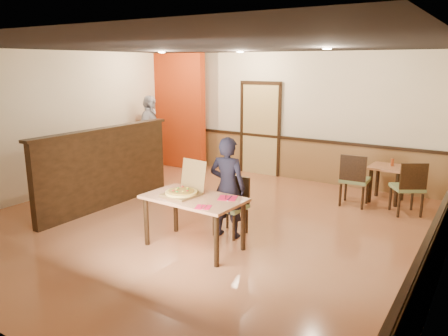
{
  "coord_description": "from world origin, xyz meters",
  "views": [
    {
      "loc": [
        3.88,
        -5.5,
        2.55
      ],
      "look_at": [
        0.39,
        0.0,
        0.98
      ],
      "focal_mm": 35.0,
      "sensor_mm": 36.0,
      "label": 1
    }
  ],
  "objects_px": {
    "diner": "(228,187)",
    "passerby": "(150,135)",
    "side_chair_left": "(354,178)",
    "side_chair_right": "(409,186)",
    "pizza_box": "(184,191)",
    "condiment": "(392,162)",
    "diner_chair": "(233,203)",
    "side_table": "(387,175)",
    "main_table": "(194,204)"
  },
  "relations": [
    {
      "from": "side_chair_left",
      "to": "diner",
      "type": "relative_size",
      "value": 0.64
    },
    {
      "from": "side_chair_left",
      "to": "condiment",
      "type": "distance_m",
      "value": 0.87
    },
    {
      "from": "diner",
      "to": "pizza_box",
      "type": "relative_size",
      "value": 2.71
    },
    {
      "from": "diner",
      "to": "diner_chair",
      "type": "bearing_deg",
      "value": -101.43
    },
    {
      "from": "side_chair_right",
      "to": "pizza_box",
      "type": "distance_m",
      "value": 3.94
    },
    {
      "from": "condiment",
      "to": "pizza_box",
      "type": "bearing_deg",
      "value": -118.65
    },
    {
      "from": "diner_chair",
      "to": "diner",
      "type": "height_order",
      "value": "diner"
    },
    {
      "from": "side_chair_right",
      "to": "pizza_box",
      "type": "xyz_separation_m",
      "value": [
        -2.47,
        -3.06,
        0.29
      ]
    },
    {
      "from": "diner",
      "to": "pizza_box",
      "type": "distance_m",
      "value": 0.7
    },
    {
      "from": "condiment",
      "to": "diner",
      "type": "bearing_deg",
      "value": -118.36
    },
    {
      "from": "diner_chair",
      "to": "passerby",
      "type": "distance_m",
      "value": 4.24
    },
    {
      "from": "diner_chair",
      "to": "diner",
      "type": "distance_m",
      "value": 0.32
    },
    {
      "from": "condiment",
      "to": "side_table",
      "type": "bearing_deg",
      "value": -133.6
    },
    {
      "from": "main_table",
      "to": "diner",
      "type": "distance_m",
      "value": 0.65
    },
    {
      "from": "side_table",
      "to": "pizza_box",
      "type": "distance_m",
      "value": 4.18
    },
    {
      "from": "condiment",
      "to": "side_chair_left",
      "type": "bearing_deg",
      "value": -126.39
    },
    {
      "from": "side_chair_left",
      "to": "pizza_box",
      "type": "xyz_separation_m",
      "value": [
        -1.53,
        -3.04,
        0.27
      ]
    },
    {
      "from": "passerby",
      "to": "condiment",
      "type": "height_order",
      "value": "passerby"
    },
    {
      "from": "diner_chair",
      "to": "passerby",
      "type": "relative_size",
      "value": 0.48
    },
    {
      "from": "side_chair_left",
      "to": "side_table",
      "type": "xyz_separation_m",
      "value": [
        0.45,
        0.62,
        -0.02
      ]
    },
    {
      "from": "diner_chair",
      "to": "condiment",
      "type": "distance_m",
      "value": 3.43
    },
    {
      "from": "side_chair_left",
      "to": "pizza_box",
      "type": "distance_m",
      "value": 3.42
    },
    {
      "from": "main_table",
      "to": "diner_chair",
      "type": "bearing_deg",
      "value": 78.84
    },
    {
      "from": "main_table",
      "to": "passerby",
      "type": "distance_m",
      "value": 4.53
    },
    {
      "from": "side_chair_left",
      "to": "pizza_box",
      "type": "relative_size",
      "value": 1.73
    },
    {
      "from": "passerby",
      "to": "condiment",
      "type": "bearing_deg",
      "value": -103.8
    },
    {
      "from": "diner",
      "to": "condiment",
      "type": "xyz_separation_m",
      "value": [
        1.68,
        3.12,
        -0.01
      ]
    },
    {
      "from": "pizza_box",
      "to": "condiment",
      "type": "bearing_deg",
      "value": 67.06
    },
    {
      "from": "side_table",
      "to": "diner",
      "type": "distance_m",
      "value": 3.48
    },
    {
      "from": "side_table",
      "to": "passerby",
      "type": "xyz_separation_m",
      "value": [
        -5.23,
        -0.72,
        0.41
      ]
    },
    {
      "from": "diner_chair",
      "to": "side_table",
      "type": "relative_size",
      "value": 1.3
    },
    {
      "from": "pizza_box",
      "to": "condiment",
      "type": "relative_size",
      "value": 4.05
    },
    {
      "from": "passerby",
      "to": "pizza_box",
      "type": "bearing_deg",
      "value": -154.41
    },
    {
      "from": "diner_chair",
      "to": "side_chair_right",
      "type": "bearing_deg",
      "value": 50.1
    },
    {
      "from": "main_table",
      "to": "condiment",
      "type": "bearing_deg",
      "value": 65.78
    },
    {
      "from": "side_chair_right",
      "to": "condiment",
      "type": "xyz_separation_m",
      "value": [
        -0.43,
        0.67,
        0.23
      ]
    },
    {
      "from": "side_chair_right",
      "to": "diner",
      "type": "relative_size",
      "value": 0.62
    },
    {
      "from": "diner_chair",
      "to": "passerby",
      "type": "xyz_separation_m",
      "value": [
        -3.6,
        2.19,
        0.44
      ]
    },
    {
      "from": "side_table",
      "to": "diner",
      "type": "relative_size",
      "value": 0.45
    },
    {
      "from": "side_chair_right",
      "to": "main_table",
      "type": "bearing_deg",
      "value": 20.86
    },
    {
      "from": "side_chair_right",
      "to": "side_table",
      "type": "bearing_deg",
      "value": -83.69
    },
    {
      "from": "side_chair_left",
      "to": "side_chair_right",
      "type": "relative_size",
      "value": 1.02
    },
    {
      "from": "diner_chair",
      "to": "condiment",
      "type": "relative_size",
      "value": 6.36
    },
    {
      "from": "diner_chair",
      "to": "side_table",
      "type": "xyz_separation_m",
      "value": [
        1.62,
        2.92,
        0.03
      ]
    },
    {
      "from": "diner",
      "to": "passerby",
      "type": "relative_size",
      "value": 0.83
    },
    {
      "from": "diner_chair",
      "to": "side_chair_left",
      "type": "xyz_separation_m",
      "value": [
        1.18,
        2.29,
        0.05
      ]
    },
    {
      "from": "diner_chair",
      "to": "main_table",
      "type": "bearing_deg",
      "value": -100.88
    },
    {
      "from": "diner_chair",
      "to": "pizza_box",
      "type": "bearing_deg",
      "value": -112.92
    },
    {
      "from": "side_table",
      "to": "passerby",
      "type": "relative_size",
      "value": 0.37
    },
    {
      "from": "main_table",
      "to": "pizza_box",
      "type": "distance_m",
      "value": 0.24
    }
  ]
}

